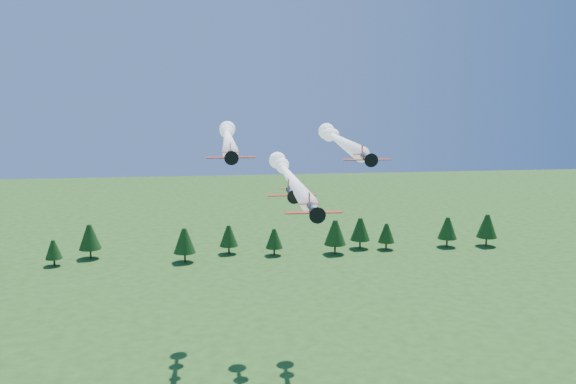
{
  "coord_description": "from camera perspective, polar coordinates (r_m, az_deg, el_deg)",
  "views": [
    {
      "loc": [
        -12.94,
        -95.49,
        58.13
      ],
      "look_at": [
        -1.2,
        0.0,
        41.35
      ],
      "focal_mm": 40.0,
      "sensor_mm": 36.0,
      "label": 1
    }
  ],
  "objects": [
    {
      "name": "plane_lead",
      "position": [
        120.77,
        0.03,
        1.52
      ],
      "size": [
        7.95,
        59.95,
        3.7
      ],
      "rotation": [
        0.0,
        0.0,
        -0.02
      ],
      "color": "black",
      "rests_on": "ground"
    },
    {
      "name": "plane_slot",
      "position": [
        107.7,
        0.27,
        -0.05
      ],
      "size": [
        8.17,
        8.94,
        2.9
      ],
      "rotation": [
        0.0,
        0.0,
        -0.01
      ],
      "color": "black",
      "rests_on": "ground"
    },
    {
      "name": "plane_right",
      "position": [
        127.16,
        4.46,
        4.69
      ],
      "size": [
        8.17,
        53.99,
        3.7
      ],
      "rotation": [
        0.0,
        0.0,
        -0.05
      ],
      "color": "black",
      "rests_on": "ground"
    },
    {
      "name": "treeline",
      "position": [
        216.02,
        -1.25,
        -3.86
      ],
      "size": [
        174.1,
        20.86,
        11.64
      ],
      "color": "#382314",
      "rests_on": "ground"
    },
    {
      "name": "plane_left",
      "position": [
        129.43,
        -5.39,
        4.93
      ],
      "size": [
        7.47,
        59.24,
        3.7
      ],
      "rotation": [
        0.0,
        0.0,
        -0.01
      ],
      "color": "black",
      "rests_on": "ground"
    }
  ]
}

